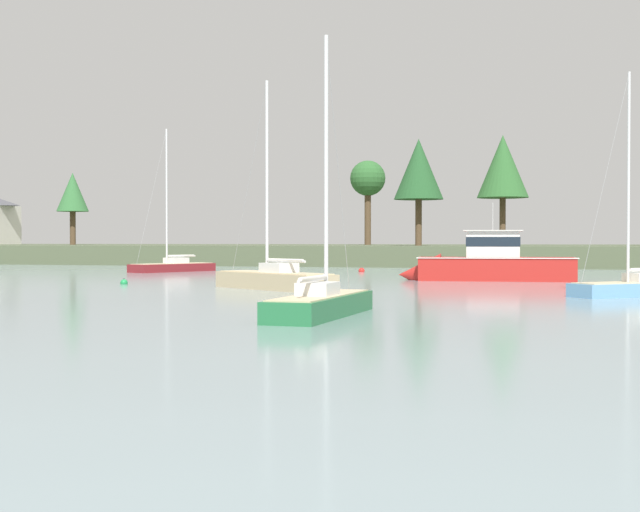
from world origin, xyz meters
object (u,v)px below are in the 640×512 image
Objects in this scene: sailboat_sand at (274,284)px; sailboat_green at (321,310)px; cruiser_red at (481,269)px; sailboat_skyblue at (637,291)px; mooring_buoy_red at (362,271)px; mooring_buoy_green at (124,283)px; sailboat_maroon at (173,269)px.

sailboat_sand is 15.78m from sailboat_green.
cruiser_red is 15.64m from sailboat_skyblue.
sailboat_skyblue is 18.89× the size of mooring_buoy_red.
cruiser_red is 23.28× the size of mooring_buoy_green.
sailboat_skyblue is 21.68× the size of mooring_buoy_green.
sailboat_sand is 20.59× the size of mooring_buoy_red.
mooring_buoy_red is (-18.14, 25.70, -0.13)m from sailboat_skyblue.
mooring_buoy_green is at bearing -151.73° from cruiser_red.
mooring_buoy_red is (-1.28, 24.79, -0.16)m from sailboat_sand.
mooring_buoy_red is at bearing 13.35° from sailboat_maroon.
sailboat_maroon is at bearing 121.54° from sailboat_green.
mooring_buoy_red reaches higher than mooring_buoy_green.
sailboat_maroon reaches higher than cruiser_red.
cruiser_red is 27.10m from sailboat_green.
sailboat_sand reaches higher than sailboat_green.
sailboat_green reaches higher than mooring_buoy_red.
mooring_buoy_green is at bearing -72.52° from sailboat_maroon.
sailboat_sand is (-8.93, -12.56, -0.43)m from cruiser_red.
mooring_buoy_red is (-10.21, 12.23, -0.58)m from cruiser_red.
mooring_buoy_green is (-9.64, 2.57, -0.17)m from sailboat_sand.
sailboat_maroon is 1.14× the size of sailboat_skyblue.
mooring_buoy_red is (-7.70, 39.21, -0.13)m from sailboat_green.
sailboat_sand reaches higher than mooring_buoy_green.
sailboat_maroon is 42.03m from sailboat_green.
sailboat_maroon reaches higher than mooring_buoy_green.
sailboat_maroon is (-24.50, 8.84, -0.44)m from cruiser_red.
sailboat_sand is 9.98m from mooring_buoy_green.
sailboat_skyblue is at bearing -7.49° from mooring_buoy_green.
sailboat_sand is at bearing -53.97° from sailboat_maroon.
sailboat_sand is at bearing -125.42° from cruiser_red.
sailboat_skyblue is at bearing -59.53° from cruiser_red.
sailboat_skyblue is 31.46m from mooring_buoy_red.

